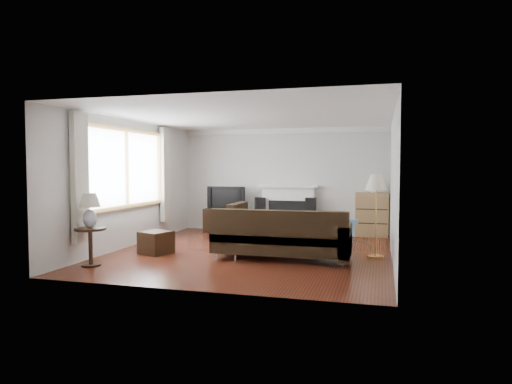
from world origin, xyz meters
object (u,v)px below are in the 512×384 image
(bookshelf, at_px, (372,215))
(floor_lamp, at_px, (376,216))
(side_table, at_px, (91,247))
(sectional_sofa, at_px, (282,235))
(tv_stand, at_px, (228,220))
(coffee_table, at_px, (298,235))

(bookshelf, xyz_separation_m, floor_lamp, (0.11, -2.43, 0.22))
(floor_lamp, distance_m, side_table, 4.79)
(bookshelf, distance_m, floor_lamp, 2.44)
(bookshelf, height_order, sectional_sofa, bookshelf)
(tv_stand, height_order, coffee_table, tv_stand)
(tv_stand, height_order, floor_lamp, floor_lamp)
(coffee_table, xyz_separation_m, floor_lamp, (1.52, -0.86, 0.52))
(tv_stand, bearing_deg, side_table, -100.91)
(coffee_table, distance_m, side_table, 3.99)
(sectional_sofa, bearing_deg, coffee_table, 88.63)
(bookshelf, height_order, floor_lamp, floor_lamp)
(tv_stand, bearing_deg, floor_lamp, -33.76)
(tv_stand, relative_size, floor_lamp, 0.77)
(tv_stand, height_order, side_table, side_table)
(floor_lamp, bearing_deg, coffee_table, 150.36)
(coffee_table, bearing_deg, side_table, -112.03)
(tv_stand, bearing_deg, coffee_table, -36.61)
(coffee_table, relative_size, floor_lamp, 0.71)
(side_table, bearing_deg, coffee_table, 44.37)
(tv_stand, xyz_separation_m, side_table, (-0.83, -4.29, 0.03))
(tv_stand, relative_size, bookshelf, 1.12)
(sectional_sofa, bearing_deg, side_table, -154.31)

